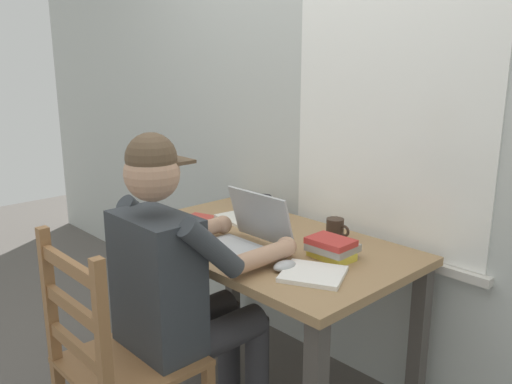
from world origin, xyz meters
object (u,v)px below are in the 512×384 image
object	(u,v)px
laptop	(245,237)
coffee_mug_spare	(263,206)
landscape_photo_print	(201,216)
coffee_mug_white	(266,220)
desk	(263,262)
seated_person	(182,280)
computer_mouse	(285,266)
wooden_chair	(117,363)
book_stack_main	(332,248)
coffee_mug_dark	(335,229)

from	to	relation	value
laptop	coffee_mug_spare	bearing A→B (deg)	127.25
coffee_mug_spare	landscape_photo_print	bearing A→B (deg)	-129.64
laptop	coffee_mug_white	world-z (taller)	laptop
desk	seated_person	distance (m)	0.45
computer_mouse	landscape_photo_print	world-z (taller)	computer_mouse
wooden_chair	book_stack_main	world-z (taller)	wooden_chair
coffee_mug_dark	laptop	bearing A→B (deg)	-115.72
coffee_mug_dark	coffee_mug_spare	distance (m)	0.47
desk	coffee_mug_spare	world-z (taller)	coffee_mug_spare
coffee_mug_white	coffee_mug_spare	size ratio (longest dim) A/B	0.91
wooden_chair	computer_mouse	bearing A→B (deg)	64.75
book_stack_main	coffee_mug_white	bearing A→B (deg)	172.96
coffee_mug_white	book_stack_main	distance (m)	0.42
seated_person	computer_mouse	xyz separation A→B (m)	(0.26, 0.27, 0.06)
computer_mouse	coffee_mug_dark	distance (m)	0.40
coffee_mug_spare	book_stack_main	distance (m)	0.62
laptop	coffee_mug_spare	distance (m)	0.49
desk	landscape_photo_print	size ratio (longest dim) A/B	9.67
wooden_chair	computer_mouse	distance (m)	0.67
landscape_photo_print	seated_person	bearing A→B (deg)	-61.14
desk	coffee_mug_dark	bearing A→B (deg)	45.75
desk	landscape_photo_print	distance (m)	0.46
coffee_mug_white	coffee_mug_dark	size ratio (longest dim) A/B	0.99
seated_person	wooden_chair	world-z (taller)	seated_person
wooden_chair	landscape_photo_print	size ratio (longest dim) A/B	7.13
coffee_mug_dark	coffee_mug_spare	world-z (taller)	coffee_mug_spare
laptop	computer_mouse	bearing A→B (deg)	-7.49
computer_mouse	book_stack_main	bearing A→B (deg)	79.17
landscape_photo_print	desk	bearing A→B (deg)	-19.17
coffee_mug_white	desk	bearing A→B (deg)	-51.21
desk	seated_person	world-z (taller)	seated_person
landscape_photo_print	laptop	bearing A→B (deg)	-34.92
computer_mouse	landscape_photo_print	bearing A→B (deg)	166.00
coffee_mug_dark	coffee_mug_spare	size ratio (longest dim) A/B	0.92
book_stack_main	computer_mouse	bearing A→B (deg)	-100.83
seated_person	laptop	xyz separation A→B (m)	(0.01, 0.31, 0.10)
seated_person	computer_mouse	size ratio (longest dim) A/B	12.32
coffee_mug_dark	landscape_photo_print	world-z (taller)	coffee_mug_dark
desk	laptop	distance (m)	0.21
laptop	computer_mouse	xyz separation A→B (m)	(0.25, -0.03, -0.04)
computer_mouse	landscape_photo_print	xyz separation A→B (m)	(-0.74, 0.19, -0.02)
coffee_mug_dark	landscape_photo_print	distance (m)	0.70
laptop	coffee_mug_dark	bearing A→B (deg)	64.28
seated_person	coffee_mug_white	distance (m)	0.56
seated_person	coffee_mug_spare	size ratio (longest dim) A/B	10.07
computer_mouse	coffee_mug_dark	size ratio (longest dim) A/B	0.89
laptop	coffee_mug_white	distance (m)	0.26
coffee_mug_spare	laptop	bearing A→B (deg)	-52.75
seated_person	book_stack_main	world-z (taller)	seated_person
computer_mouse	book_stack_main	world-z (taller)	book_stack_main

